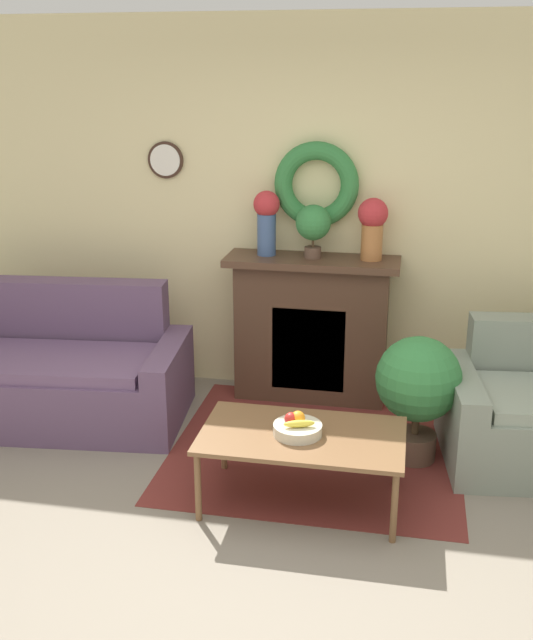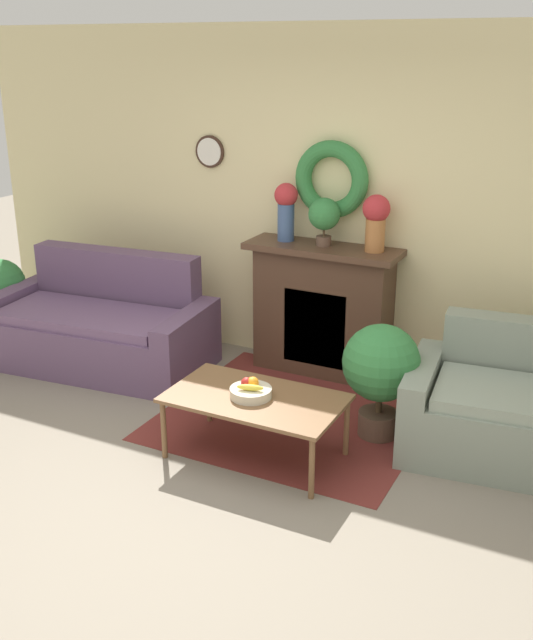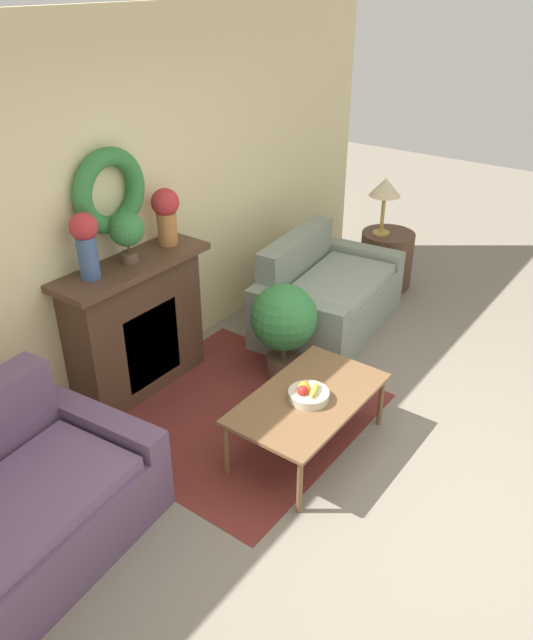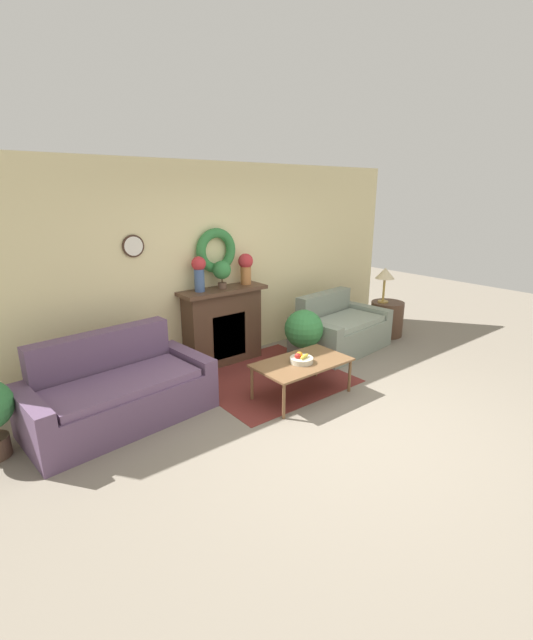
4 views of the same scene
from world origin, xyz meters
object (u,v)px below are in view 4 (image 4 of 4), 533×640
object	(u,v)px
vase_on_mantel_left	(199,271)
coffee_table	(302,364)
loveseat_right	(339,330)
potted_plant_on_mantel	(222,271)
fireplace	(223,325)
table_lamp	(385,275)
side_table_by_loveseat	(387,319)
fruit_bowl	(301,359)
potted_plant_floor_by_loveseat	(304,332)
couch_left	(118,392)
vase_on_mantel_right	(246,267)

from	to	relation	value
vase_on_mantel_left	coffee_table	bearing A→B (deg)	-71.59
loveseat_right	potted_plant_on_mantel	distance (m)	2.05
fireplace	table_lamp	distance (m)	2.83
side_table_by_loveseat	vase_on_mantel_left	size ratio (longest dim) A/B	1.24
fruit_bowl	table_lamp	size ratio (longest dim) A/B	0.47
potted_plant_floor_by_loveseat	fruit_bowl	bearing A→B (deg)	-135.01
potted_plant_on_mantel	fireplace	bearing A→B (deg)	86.77
fruit_bowl	potted_plant_on_mantel	bearing A→B (deg)	94.78
coffee_table	fruit_bowl	size ratio (longest dim) A/B	4.16
vase_on_mantel_left	couch_left	bearing A→B (deg)	-154.46
side_table_by_loveseat	potted_plant_floor_by_loveseat	size ratio (longest dim) A/B	0.71
vase_on_mantel_right	potted_plant_on_mantel	xyz separation A→B (m)	(-0.40, -0.02, -0.01)
fruit_bowl	vase_on_mantel_left	size ratio (longest dim) A/B	0.59
vase_on_mantel_left	potted_plant_floor_by_loveseat	size ratio (longest dim) A/B	0.57
vase_on_mantel_right	potted_plant_floor_by_loveseat	bearing A→B (deg)	-66.28
loveseat_right	vase_on_mantel_left	bearing A→B (deg)	155.50
potted_plant_floor_by_loveseat	coffee_table	bearing A→B (deg)	-134.26
fruit_bowl	table_lamp	distance (m)	2.77
fireplace	loveseat_right	world-z (taller)	fireplace
table_lamp	vase_on_mantel_left	xyz separation A→B (m)	(-3.05, 0.65, 0.31)
vase_on_mantel_left	table_lamp	bearing A→B (deg)	-12.00
coffee_table	potted_plant_on_mantel	world-z (taller)	potted_plant_on_mantel
potted_plant_floor_by_loveseat	fireplace	bearing A→B (deg)	133.13
loveseat_right	coffee_table	bearing A→B (deg)	-158.68
fireplace	couch_left	world-z (taller)	fireplace
side_table_by_loveseat	coffee_table	bearing A→B (deg)	-164.00
fruit_bowl	side_table_by_loveseat	size ratio (longest dim) A/B	0.47
side_table_by_loveseat	potted_plant_floor_by_loveseat	bearing A→B (deg)	-176.57
fireplace	vase_on_mantel_right	world-z (taller)	vase_on_mantel_right
couch_left	fruit_bowl	world-z (taller)	couch_left
fireplace	potted_plant_floor_by_loveseat	xyz separation A→B (m)	(0.76, -0.82, -0.04)
coffee_table	couch_left	bearing A→B (deg)	157.28
couch_left	loveseat_right	bearing A→B (deg)	-5.43
loveseat_right	potted_plant_floor_by_loveseat	size ratio (longest dim) A/B	1.93
loveseat_right	side_table_by_loveseat	size ratio (longest dim) A/B	2.72
loveseat_right	potted_plant_floor_by_loveseat	world-z (taller)	loveseat_right
vase_on_mantel_left	potted_plant_on_mantel	distance (m)	0.34
loveseat_right	table_lamp	size ratio (longest dim) A/B	2.71
table_lamp	potted_plant_on_mantel	size ratio (longest dim) A/B	1.53
side_table_by_loveseat	vase_on_mantel_right	world-z (taller)	vase_on_mantel_right
vase_on_mantel_right	potted_plant_floor_by_loveseat	xyz separation A→B (m)	(0.36, -0.82, -0.82)
side_table_by_loveseat	table_lamp	size ratio (longest dim) A/B	1.00
coffee_table	vase_on_mantel_right	distance (m)	1.74
vase_on_mantel_right	fireplace	bearing A→B (deg)	-179.21
vase_on_mantel_right	potted_plant_floor_by_loveseat	size ratio (longest dim) A/B	0.54
coffee_table	potted_plant_on_mantel	distance (m)	1.71
coffee_table	loveseat_right	bearing A→B (deg)	27.75
couch_left	table_lamp	world-z (taller)	table_lamp
coffee_table	table_lamp	size ratio (longest dim) A/B	1.96
fireplace	potted_plant_on_mantel	size ratio (longest dim) A/B	3.28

